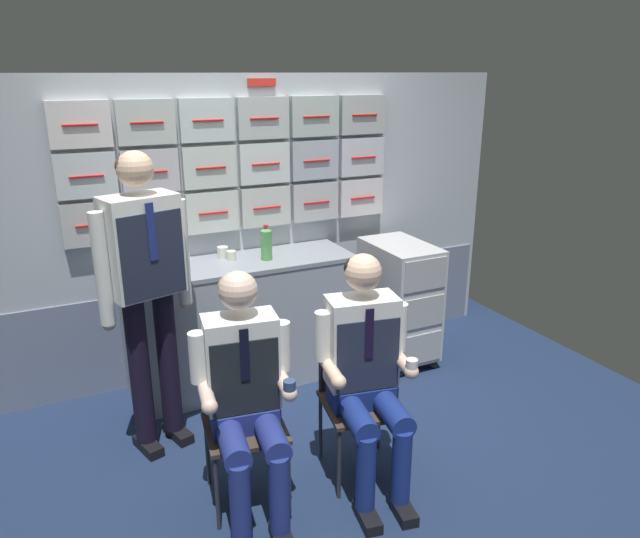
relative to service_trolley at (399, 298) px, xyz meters
The scene contains 15 objects.
ground 1.48m from the service_trolley, 138.89° to the right, with size 4.80×4.80×0.04m, color #1A2947.
galley_bulkhead 1.30m from the service_trolley, 156.55° to the left, with size 4.20×0.14×2.15m.
galley_counter 1.23m from the service_trolley, behind, with size 1.61×0.53×0.92m.
service_trolley is the anchor object (origin of this frame).
folding_chair_left 1.86m from the service_trolley, 149.11° to the right, with size 0.45×0.45×0.84m.
crew_member_left 1.97m from the service_trolley, 145.47° to the right, with size 0.50×0.65×1.27m.
folding_chair_right 1.39m from the service_trolley, 132.90° to the right, with size 0.46×0.46×0.84m.
crew_member_right 1.54m from the service_trolley, 129.65° to the right, with size 0.52×0.67×1.28m.
crew_member_standing 2.03m from the service_trolley, behind, with size 0.54×0.35×1.77m.
water_bottle_clear 1.16m from the service_trolley, behind, with size 0.08×0.08×0.25m.
sparkling_bottle_green 1.93m from the service_trolley, 169.98° to the left, with size 0.07×0.07×0.32m.
espresso_cup_small 1.40m from the service_trolley, 166.74° to the left, with size 0.08×0.08×0.08m.
paper_cup_blue 1.67m from the service_trolley, behind, with size 0.06×0.06×0.07m.
coffee_cup_spare 1.79m from the service_trolley, behind, with size 0.07×0.07×0.08m.
paper_cup_tan 1.35m from the service_trolley, 169.77° to the left, with size 0.07×0.07×0.07m.
Camera 1 is at (-1.36, -2.67, 2.16)m, focal length 33.45 mm.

